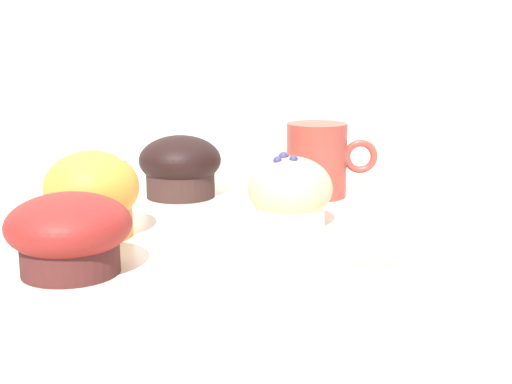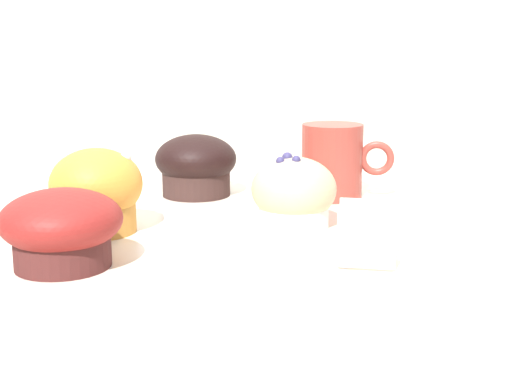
% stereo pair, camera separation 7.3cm
% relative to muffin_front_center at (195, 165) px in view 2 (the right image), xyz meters
% --- Properties ---
extents(wall_back, '(3.20, 0.10, 1.80)m').
position_rel_muffin_front_center_xyz_m(wall_back, '(0.15, 0.46, -0.05)').
color(wall_back, beige).
rests_on(wall_back, ground).
extents(muffin_front_center, '(0.10, 0.10, 0.08)m').
position_rel_muffin_front_center_xyz_m(muffin_front_center, '(0.00, 0.00, 0.00)').
color(muffin_front_center, '#34201E').
rests_on(muffin_front_center, display_counter).
extents(muffin_back_left, '(0.11, 0.11, 0.07)m').
position_rel_muffin_front_center_xyz_m(muffin_back_left, '(-0.09, -0.29, -0.00)').
color(muffin_back_left, '#4A1F1D').
rests_on(muffin_back_left, display_counter).
extents(muffin_back_right, '(0.10, 0.10, 0.09)m').
position_rel_muffin_front_center_xyz_m(muffin_back_right, '(-0.09, -0.18, 0.00)').
color(muffin_back_right, '#C48236').
rests_on(muffin_back_right, display_counter).
extents(muffin_front_left, '(0.09, 0.09, 0.08)m').
position_rel_muffin_front_center_xyz_m(muffin_front_left, '(0.12, -0.16, -0.00)').
color(muffin_front_left, silver).
rests_on(muffin_front_left, display_counter).
extents(coffee_cup, '(0.12, 0.08, 0.09)m').
position_rel_muffin_front_center_xyz_m(coffee_cup, '(0.17, -0.01, 0.01)').
color(coffee_cup, '#99382D').
rests_on(coffee_cup, display_counter).
extents(serving_plate, '(0.20, 0.20, 0.01)m').
position_rel_muffin_front_center_xyz_m(serving_plate, '(0.29, -0.16, -0.03)').
color(serving_plate, white).
rests_on(serving_plate, display_counter).
extents(price_card, '(0.06, 0.05, 0.06)m').
position_rel_muffin_front_center_xyz_m(price_card, '(0.17, -0.30, -0.01)').
color(price_card, white).
rests_on(price_card, display_counter).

